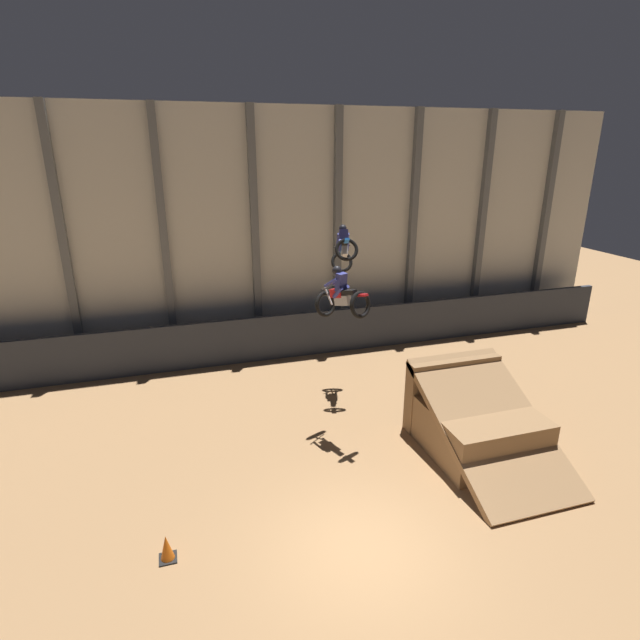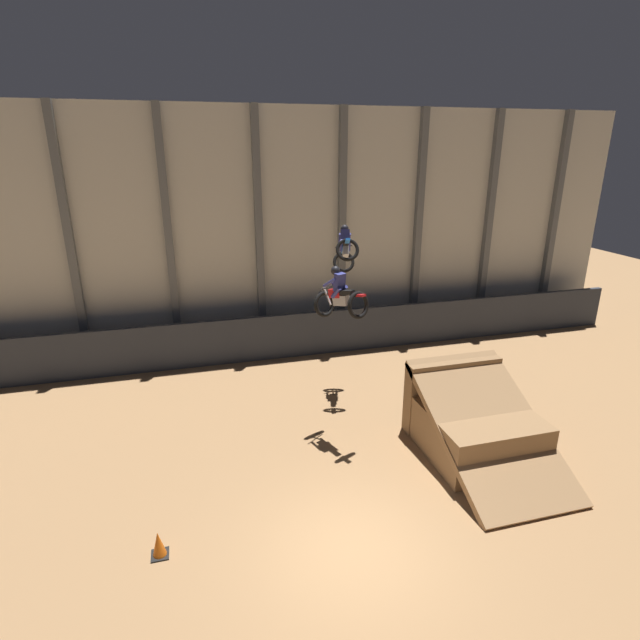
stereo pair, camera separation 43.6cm
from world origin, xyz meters
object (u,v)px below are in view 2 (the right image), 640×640
object	(u,v)px
dirt_ramp	(472,422)
traffic_cone_near_ramp	(159,544)
rider_bike_left_air	(340,296)
rider_bike_right_air	(345,249)

from	to	relation	value
dirt_ramp	traffic_cone_near_ramp	bearing A→B (deg)	-167.55
rider_bike_left_air	rider_bike_right_air	bearing A→B (deg)	44.56
rider_bike_right_air	traffic_cone_near_ramp	xyz separation A→B (m)	(-6.05, -6.49, -4.57)
traffic_cone_near_ramp	rider_bike_left_air	bearing A→B (deg)	36.59
dirt_ramp	traffic_cone_near_ramp	world-z (taller)	dirt_ramp
rider_bike_left_air	rider_bike_right_air	distance (m)	3.04
rider_bike_right_air	traffic_cone_near_ramp	distance (m)	9.98
rider_bike_left_air	traffic_cone_near_ramp	size ratio (longest dim) A/B	3.08
dirt_ramp	traffic_cone_near_ramp	distance (m)	8.50
rider_bike_right_air	rider_bike_left_air	bearing A→B (deg)	-97.80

